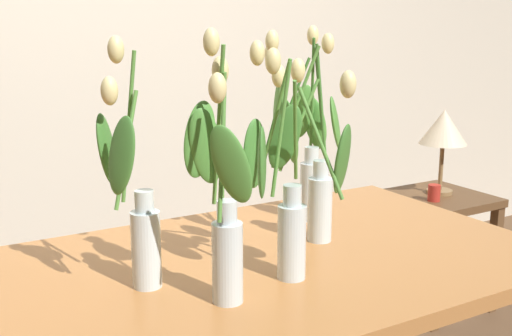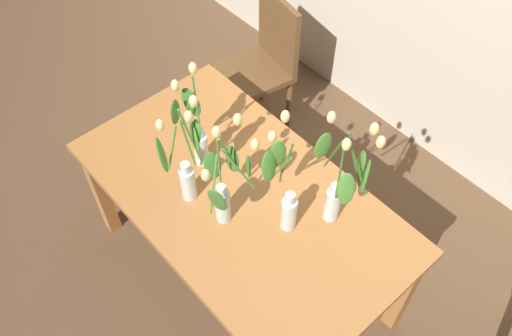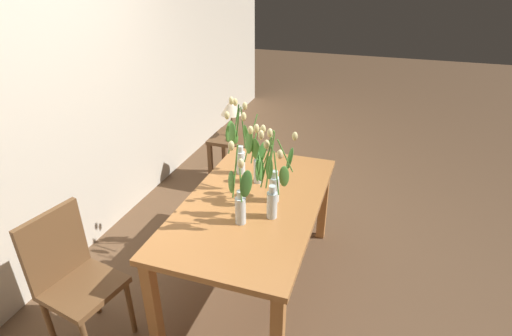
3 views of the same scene
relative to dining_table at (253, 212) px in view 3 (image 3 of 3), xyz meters
name	(u,v)px [view 3 (image 3 of 3)]	position (x,y,z in m)	size (l,w,h in m)	color
ground_plane	(253,281)	(0.00, 0.00, -0.65)	(18.00, 18.00, 0.00)	brown
room_wall_rear	(52,94)	(0.00, 1.54, 0.70)	(9.00, 0.10, 2.70)	beige
dining_table	(253,212)	(0.00, 0.00, 0.00)	(1.60, 0.90, 0.74)	#B7753D
tulip_vase_0	(240,199)	(-0.29, -0.02, 0.28)	(0.15, 0.18, 0.57)	silver
tulip_vase_1	(238,145)	(0.36, 0.24, 0.32)	(0.27, 0.20, 0.59)	silver
tulip_vase_2	(272,172)	(0.05, -0.12, 0.31)	(0.22, 0.28, 0.56)	silver
tulip_vase_3	(270,188)	(-0.16, -0.17, 0.31)	(0.13, 0.22, 0.59)	silver
tulip_vase_4	(256,161)	(0.22, 0.05, 0.28)	(0.18, 0.14, 0.58)	silver
dining_chair	(72,274)	(-0.81, 0.88, -0.12)	(0.47, 0.47, 0.93)	brown
side_table	(233,147)	(1.44, 0.72, -0.22)	(0.44, 0.44, 0.55)	brown
table_lamp	(231,108)	(1.47, 0.74, 0.21)	(0.22, 0.22, 0.40)	olive
pillar_candle	(235,137)	(1.35, 0.66, -0.06)	(0.06, 0.06, 0.07)	#B72D23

